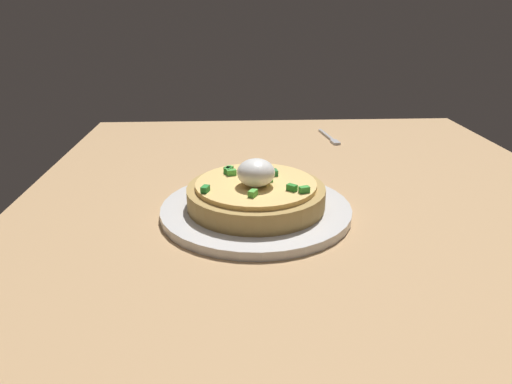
% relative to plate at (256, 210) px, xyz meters
% --- Properties ---
extents(dining_table, '(1.20, 0.86, 0.02)m').
position_rel_plate_xyz_m(dining_table, '(0.05, 0.08, -0.02)').
color(dining_table, tan).
rests_on(dining_table, ground).
extents(plate, '(0.26, 0.26, 0.01)m').
position_rel_plate_xyz_m(plate, '(0.00, 0.00, 0.00)').
color(plate, silver).
rests_on(plate, dining_table).
extents(pizza, '(0.19, 0.19, 0.07)m').
position_rel_plate_xyz_m(pizza, '(0.00, -0.00, 0.03)').
color(pizza, tan).
rests_on(pizza, plate).
extents(fork, '(0.12, 0.03, 0.00)m').
position_rel_plate_xyz_m(fork, '(-0.37, 0.18, -0.00)').
color(fork, '#B7B7BC').
rests_on(fork, dining_table).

